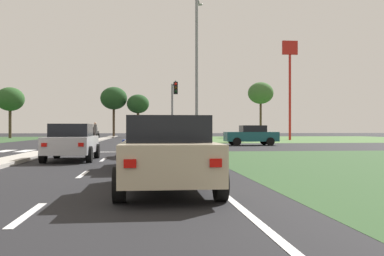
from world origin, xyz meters
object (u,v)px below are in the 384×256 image
at_px(treeline_sixth, 261,93).
at_px(car_red_third, 74,134).
at_px(car_blue_sixth, 152,145).
at_px(street_lamp_second, 197,64).
at_px(treeline_third, 10,99).
at_px(traffic_signal_far_right, 173,101).
at_px(treeline_fifth, 138,104).
at_px(car_silver_second, 72,142).
at_px(car_beige_fifth, 167,153).
at_px(car_black_seventh, 91,133).
at_px(fastfood_pole_sign, 290,68).
at_px(treeline_fourth, 114,98).
at_px(car_maroon_near, 152,139).
at_px(pedestrian_at_median, 95,129).
at_px(car_teal_fourth, 251,135).

bearing_deg(treeline_sixth, car_red_third, -142.20).
distance_m(car_blue_sixth, street_lamp_second, 16.85).
bearing_deg(treeline_third, traffic_signal_far_right, -52.24).
xyz_separation_m(traffic_signal_far_right, treeline_sixth, (15.39, 30.09, 3.15)).
distance_m(traffic_signal_far_right, treeline_fifth, 31.49).
bearing_deg(car_silver_second, car_beige_fifth, -69.68).
height_order(car_black_seventh, treeline_sixth, treeline_sixth).
bearing_deg(street_lamp_second, car_black_seventh, 109.02).
bearing_deg(treeline_third, treeline_fifth, 12.28).
xyz_separation_m(car_silver_second, treeline_fifth, (1.86, 49.53, 4.29)).
xyz_separation_m(fastfood_pole_sign, treeline_fourth, (-21.57, 19.20, -2.43)).
distance_m(car_maroon_near, traffic_signal_far_right, 15.79).
distance_m(car_beige_fifth, traffic_signal_far_right, 27.88).
distance_m(car_red_third, car_beige_fifth, 39.04).
xyz_separation_m(car_maroon_near, treeline_fourth, (-5.22, 47.64, 5.17)).
bearing_deg(pedestrian_at_median, car_silver_second, -74.34).
xyz_separation_m(car_silver_second, car_teal_fourth, (11.40, 15.81, 0.03)).
relative_size(car_silver_second, car_red_third, 0.94).
distance_m(car_blue_sixth, car_black_seventh, 48.68).
height_order(car_maroon_near, treeline_third, treeline_third).
relative_size(car_teal_fourth, street_lamp_second, 0.39).
relative_size(car_black_seventh, treeline_third, 0.62).
bearing_deg(treeline_third, car_silver_second, -70.83).
height_order(car_maroon_near, street_lamp_second, street_lamp_second).
relative_size(car_maroon_near, car_teal_fourth, 1.05).
height_order(car_silver_second, car_teal_fourth, car_teal_fourth).
bearing_deg(car_silver_second, car_teal_fourth, 54.21).
bearing_deg(treeline_fourth, fastfood_pole_sign, -41.67).
bearing_deg(treeline_fifth, street_lamp_second, -82.84).
bearing_deg(car_beige_fifth, car_teal_fourth, 72.58).
xyz_separation_m(car_silver_second, fastfood_pole_sign, (19.70, 31.29, 7.64)).
relative_size(pedestrian_at_median, treeline_third, 0.26).
height_order(car_blue_sixth, fastfood_pole_sign, fastfood_pole_sign).
relative_size(car_maroon_near, car_blue_sixth, 1.02).
xyz_separation_m(car_teal_fourth, pedestrian_at_median, (-13.48, 11.40, 0.46)).
bearing_deg(treeline_sixth, car_beige_fifth, -106.63).
bearing_deg(car_beige_fifth, car_blue_sixth, 92.30).
height_order(car_black_seventh, treeline_fourth, treeline_fourth).
bearing_deg(treeline_sixth, pedestrian_at_median, -137.17).
relative_size(traffic_signal_far_right, treeline_third, 0.74).
distance_m(car_maroon_near, fastfood_pole_sign, 33.67).
height_order(car_teal_fourth, traffic_signal_far_right, traffic_signal_far_right).
height_order(car_teal_fourth, street_lamp_second, street_lamp_second).
distance_m(fastfood_pole_sign, treeline_fifth, 25.73).
relative_size(treeline_third, treeline_sixth, 0.84).
xyz_separation_m(car_teal_fourth, treeline_third, (-27.28, 29.86, 4.62)).
bearing_deg(traffic_signal_far_right, treeline_fourth, 102.63).
bearing_deg(treeline_fourth, car_black_seventh, -113.36).
xyz_separation_m(car_red_third, treeline_third, (-11.43, 16.85, 4.65)).
bearing_deg(street_lamp_second, fastfood_pole_sign, 55.88).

